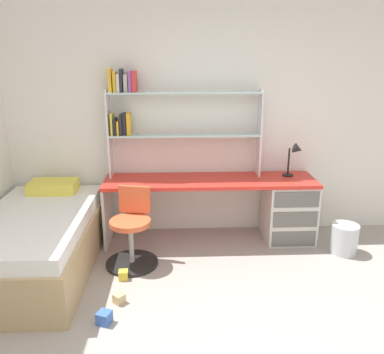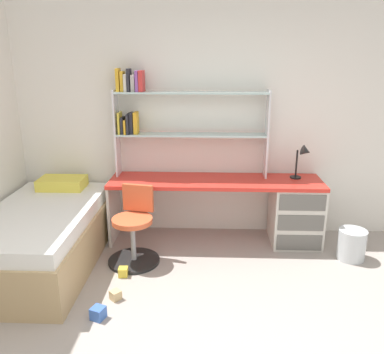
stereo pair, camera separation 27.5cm
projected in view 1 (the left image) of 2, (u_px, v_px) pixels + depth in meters
name	position (u px, v px, depth m)	size (l,w,h in m)	color
room_shell	(75.00, 142.00, 3.11)	(5.53, 6.01, 2.70)	white
desk	(266.00, 205.00, 4.40)	(2.31, 0.56, 0.72)	red
bookshelf_hutch	(162.00, 113.00, 4.22)	(1.67, 0.22, 1.17)	silver
desk_lamp	(296.00, 154.00, 4.31)	(0.20, 0.17, 0.38)	black
swivel_chair	(132.00, 236.00, 3.89)	(0.52, 0.52, 0.77)	black
bed_platform	(37.00, 243.00, 3.76)	(1.02, 1.82, 0.71)	tan
waste_bin	(344.00, 239.00, 4.15)	(0.28, 0.28, 0.32)	silver
toy_block_natural_0	(119.00, 299.00, 3.32)	(0.08, 0.08, 0.08)	tan
toy_block_blue_1	(104.00, 318.00, 3.06)	(0.10, 0.10, 0.10)	#3860B7
toy_block_yellow_2	(123.00, 275.00, 3.67)	(0.09, 0.09, 0.09)	gold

